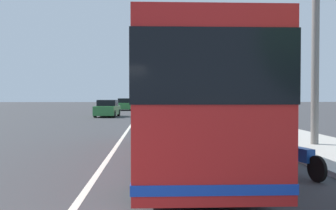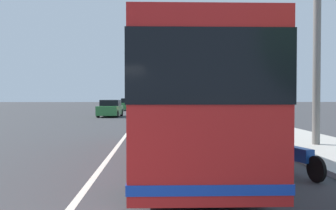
{
  "view_description": "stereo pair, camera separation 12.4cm",
  "coord_description": "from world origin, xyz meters",
  "px_view_note": "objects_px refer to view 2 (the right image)",
  "views": [
    {
      "loc": [
        -2.95,
        -1.36,
        1.98
      ],
      "look_at": [
        8.71,
        -1.84,
        1.68
      ],
      "focal_mm": 42.19,
      "sensor_mm": 36.0,
      "label": 1
    },
    {
      "loc": [
        -2.95,
        -1.49,
        1.98
      ],
      "look_at": [
        8.71,
        -1.84,
        1.68
      ],
      "focal_mm": 42.19,
      "sensor_mm": 36.0,
      "label": 2
    }
  ],
  "objects_px": {
    "motorcycle_angled": "(294,157)",
    "car_ahead_same_lane": "(164,106)",
    "car_behind_bus": "(110,109)",
    "coach_bus": "(182,97)",
    "car_far_distant": "(128,105)",
    "car_side_street": "(173,108)",
    "utility_pole": "(317,40)"
  },
  "relations": [
    {
      "from": "car_side_street",
      "to": "car_behind_bus",
      "type": "relative_size",
      "value": 1.09
    },
    {
      "from": "car_behind_bus",
      "to": "car_ahead_same_lane",
      "type": "bearing_deg",
      "value": 148.7
    },
    {
      "from": "car_side_street",
      "to": "car_far_distant",
      "type": "height_order",
      "value": "car_far_distant"
    },
    {
      "from": "car_side_street",
      "to": "car_behind_bus",
      "type": "distance_m",
      "value": 5.77
    },
    {
      "from": "car_ahead_same_lane",
      "to": "utility_pole",
      "type": "bearing_deg",
      "value": -167.69
    },
    {
      "from": "coach_bus",
      "to": "car_ahead_same_lane",
      "type": "bearing_deg",
      "value": -0.07
    },
    {
      "from": "motorcycle_angled",
      "to": "car_ahead_same_lane",
      "type": "relative_size",
      "value": 0.52
    },
    {
      "from": "car_behind_bus",
      "to": "car_far_distant",
      "type": "bearing_deg",
      "value": -178.52
    },
    {
      "from": "car_ahead_same_lane",
      "to": "utility_pole",
      "type": "distance_m",
      "value": 29.66
    },
    {
      "from": "coach_bus",
      "to": "motorcycle_angled",
      "type": "relative_size",
      "value": 5.61
    },
    {
      "from": "motorcycle_angled",
      "to": "car_ahead_same_lane",
      "type": "bearing_deg",
      "value": -11.9
    },
    {
      "from": "coach_bus",
      "to": "car_far_distant",
      "type": "bearing_deg",
      "value": 6.47
    },
    {
      "from": "car_side_street",
      "to": "utility_pole",
      "type": "bearing_deg",
      "value": -171.1
    },
    {
      "from": "car_ahead_same_lane",
      "to": "car_side_street",
      "type": "distance_m",
      "value": 6.86
    },
    {
      "from": "car_far_distant",
      "to": "utility_pole",
      "type": "bearing_deg",
      "value": 16.27
    },
    {
      "from": "car_ahead_same_lane",
      "to": "car_far_distant",
      "type": "distance_m",
      "value": 9.46
    },
    {
      "from": "coach_bus",
      "to": "car_far_distant",
      "type": "height_order",
      "value": "coach_bus"
    },
    {
      "from": "car_ahead_same_lane",
      "to": "car_behind_bus",
      "type": "xyz_separation_m",
      "value": [
        -7.36,
        5.1,
        -0.01
      ]
    },
    {
      "from": "coach_bus",
      "to": "car_behind_bus",
      "type": "height_order",
      "value": "coach_bus"
    },
    {
      "from": "coach_bus",
      "to": "car_side_street",
      "type": "bearing_deg",
      "value": -1.6
    },
    {
      "from": "car_ahead_same_lane",
      "to": "car_behind_bus",
      "type": "relative_size",
      "value": 1.01
    },
    {
      "from": "car_behind_bus",
      "to": "utility_pole",
      "type": "bearing_deg",
      "value": 28.57
    },
    {
      "from": "coach_bus",
      "to": "car_side_street",
      "type": "distance_m",
      "value": 25.05
    },
    {
      "from": "car_side_street",
      "to": "car_far_distant",
      "type": "bearing_deg",
      "value": 16.65
    },
    {
      "from": "car_ahead_same_lane",
      "to": "car_far_distant",
      "type": "bearing_deg",
      "value": 31.27
    },
    {
      "from": "coach_bus",
      "to": "car_side_street",
      "type": "height_order",
      "value": "coach_bus"
    },
    {
      "from": "motorcycle_angled",
      "to": "utility_pole",
      "type": "height_order",
      "value": "utility_pole"
    },
    {
      "from": "coach_bus",
      "to": "motorcycle_angled",
      "type": "distance_m",
      "value": 3.68
    },
    {
      "from": "car_behind_bus",
      "to": "utility_pole",
      "type": "xyz_separation_m",
      "value": [
        -21.68,
        -10.17,
        3.31
      ]
    },
    {
      "from": "car_ahead_same_lane",
      "to": "car_far_distant",
      "type": "height_order",
      "value": "car_far_distant"
    },
    {
      "from": "car_behind_bus",
      "to": "coach_bus",
      "type": "bearing_deg",
      "value": 14.95
    },
    {
      "from": "coach_bus",
      "to": "car_ahead_same_lane",
      "type": "height_order",
      "value": "coach_bus"
    }
  ]
}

